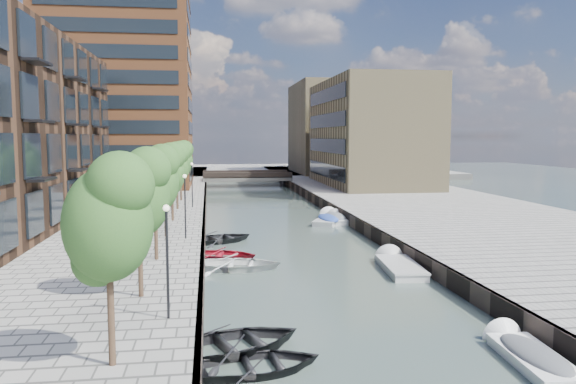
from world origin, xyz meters
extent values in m
plane|color=#38473F|center=(0.00, 40.00, 0.00)|extent=(300.00, 300.00, 0.00)
cube|color=gray|center=(16.00, 40.00, 0.50)|extent=(20.00, 140.00, 1.00)
cube|color=#332823|center=(-6.10, 40.00, 0.50)|extent=(0.25, 140.00, 1.00)
cube|color=#332823|center=(6.10, 40.00, 0.50)|extent=(0.25, 140.00, 1.00)
cube|color=gray|center=(0.00, 100.00, 0.50)|extent=(80.00, 40.00, 1.00)
cube|color=#331F13|center=(-20.00, 30.00, 8.00)|extent=(8.00, 38.00, 14.00)
cube|color=brown|center=(-17.00, 65.00, 16.00)|extent=(18.00, 18.00, 30.00)
cube|color=#907E58|center=(16.00, 62.00, 8.00)|extent=(12.00, 25.00, 14.00)
cube|color=#907E58|center=(16.00, 88.00, 9.00)|extent=(12.00, 20.00, 16.00)
cube|color=gray|center=(0.00, 72.00, 1.30)|extent=(13.00, 6.00, 0.60)
cube|color=#332823|center=(0.00, 69.20, 1.90)|extent=(13.00, 0.40, 0.80)
cube|color=#332823|center=(0.00, 74.80, 1.90)|extent=(13.00, 0.40, 0.80)
cylinder|color=#382619|center=(-8.50, 4.00, 2.60)|extent=(0.20, 0.20, 3.20)
ellipsoid|color=#26521E|center=(-8.50, 4.00, 5.33)|extent=(2.50, 2.50, 3.25)
cylinder|color=#382619|center=(-8.50, 11.00, 2.60)|extent=(0.20, 0.20, 3.20)
ellipsoid|color=#26521E|center=(-8.50, 11.00, 5.33)|extent=(2.50, 2.50, 3.25)
cylinder|color=#382619|center=(-8.50, 18.00, 2.60)|extent=(0.20, 0.20, 3.20)
ellipsoid|color=#26521E|center=(-8.50, 18.00, 5.33)|extent=(2.50, 2.50, 3.25)
cylinder|color=#382619|center=(-8.50, 25.00, 2.60)|extent=(0.20, 0.20, 3.20)
ellipsoid|color=#26521E|center=(-8.50, 25.00, 5.33)|extent=(2.50, 2.50, 3.25)
cylinder|color=#382619|center=(-8.50, 32.00, 2.60)|extent=(0.20, 0.20, 3.20)
ellipsoid|color=#26521E|center=(-8.50, 32.00, 5.33)|extent=(2.50, 2.50, 3.25)
cylinder|color=#382619|center=(-8.50, 39.00, 2.60)|extent=(0.20, 0.20, 3.20)
ellipsoid|color=#26521E|center=(-8.50, 39.00, 5.33)|extent=(2.50, 2.50, 3.25)
cylinder|color=#382619|center=(-8.50, 46.00, 2.60)|extent=(0.20, 0.20, 3.20)
ellipsoid|color=#26521E|center=(-8.50, 46.00, 5.33)|extent=(2.50, 2.50, 3.25)
cylinder|color=black|center=(-7.20, 8.00, 3.00)|extent=(0.10, 0.10, 4.00)
sphere|color=#FFF2CC|center=(-7.20, 8.00, 5.00)|extent=(0.24, 0.24, 0.24)
cylinder|color=black|center=(-7.20, 24.00, 3.00)|extent=(0.10, 0.10, 4.00)
sphere|color=#FFF2CC|center=(-7.20, 24.00, 5.00)|extent=(0.24, 0.24, 0.24)
cylinder|color=black|center=(-7.20, 40.00, 3.00)|extent=(0.10, 0.10, 4.00)
sphere|color=#FFF2CC|center=(-7.20, 40.00, 5.00)|extent=(0.24, 0.24, 0.24)
imported|color=black|center=(-4.87, 7.09, 0.00)|extent=(6.01, 5.17, 1.05)
imported|color=black|center=(-4.24, 5.30, 0.00)|extent=(4.70, 3.68, 0.89)
imported|color=maroon|center=(-4.89, 22.40, 0.00)|extent=(4.95, 4.20, 0.87)
imported|color=silver|center=(-4.24, 19.28, 0.00)|extent=(5.60, 4.37, 1.06)
imported|color=#232326|center=(-4.95, 27.70, 0.00)|extent=(5.87, 5.16, 1.01)
cube|color=white|center=(4.85, 4.43, 0.04)|extent=(1.78, 4.13, 0.57)
cube|color=white|center=(4.85, 4.43, 0.35)|extent=(1.86, 4.22, 0.09)
cone|color=white|center=(5.00, 6.44, 0.09)|extent=(1.54, 0.90, 1.49)
ellipsoid|color=#4C4E52|center=(4.85, 4.43, 0.39)|extent=(1.67, 3.77, 0.49)
cube|color=#B4B3B2|center=(4.85, 17.42, 0.05)|extent=(2.23, 5.01, 0.69)
cube|color=#B4B3B2|center=(4.85, 17.42, 0.42)|extent=(2.32, 5.12, 0.11)
cone|color=#B4B3B2|center=(5.07, 19.84, 0.11)|extent=(1.88, 1.11, 1.80)
cube|color=#B0AFAE|center=(4.55, 35.10, 0.05)|extent=(3.51, 4.95, 0.66)
cube|color=#B0AFAE|center=(4.55, 35.10, 0.41)|extent=(3.63, 5.08, 0.10)
cone|color=#B0AFAE|center=(5.52, 37.22, 0.10)|extent=(1.95, 1.55, 1.72)
ellipsoid|color=#203E97|center=(4.55, 35.10, 0.46)|extent=(3.25, 4.54, 0.57)
cube|color=silver|center=(5.40, 35.98, 0.05)|extent=(1.87, 4.87, 0.68)
cube|color=silver|center=(5.40, 35.98, 0.42)|extent=(1.96, 4.98, 0.11)
cone|color=silver|center=(5.36, 38.40, 0.11)|extent=(1.81, 0.98, 1.79)
ellipsoid|color=slate|center=(5.40, 35.98, 0.47)|extent=(1.76, 4.45, 0.59)
imported|color=silver|center=(11.36, 56.95, 1.74)|extent=(2.68, 4.61, 1.48)
camera|label=1|loc=(-5.71, -12.05, 7.52)|focal=35.00mm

